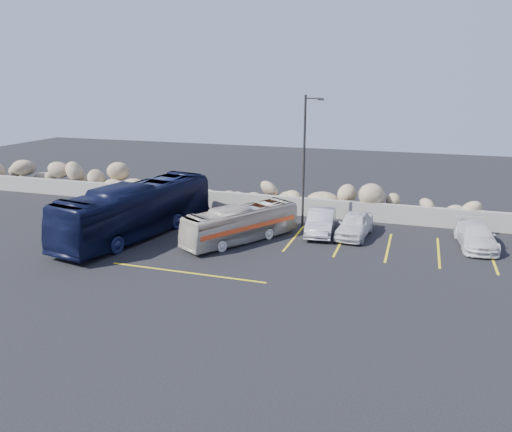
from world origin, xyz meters
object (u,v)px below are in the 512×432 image
(tour_coach, at_px, (137,210))
(car_b, at_px, (321,222))
(vintage_bus, at_px, (241,224))
(car_a, at_px, (355,225))
(car_c, at_px, (476,236))
(lamppost, at_px, (305,158))

(tour_coach, distance_m, car_b, 10.83)
(vintage_bus, distance_m, tour_coach, 6.21)
(car_a, xyz_separation_m, car_c, (6.55, 0.16, -0.06))
(car_a, height_order, car_b, car_b)
(lamppost, height_order, vintage_bus, lamppost)
(lamppost, relative_size, tour_coach, 0.72)
(tour_coach, bearing_deg, lamppost, 39.90)
(lamppost, bearing_deg, car_c, -5.36)
(vintage_bus, bearing_deg, lamppost, 87.78)
(car_b, bearing_deg, tour_coach, -165.26)
(car_c, bearing_deg, car_a, 175.45)
(lamppost, relative_size, car_b, 1.84)
(car_c, bearing_deg, car_b, 175.37)
(vintage_bus, distance_m, car_a, 6.65)
(lamppost, height_order, car_a, lamppost)
(lamppost, bearing_deg, vintage_bus, -123.88)
(car_b, xyz_separation_m, car_c, (8.53, 0.20, -0.07))
(tour_coach, xyz_separation_m, car_b, (10.11, 3.79, -0.84))
(lamppost, bearing_deg, tour_coach, -150.81)
(car_a, bearing_deg, lamppost, 167.31)
(lamppost, bearing_deg, car_b, -40.43)
(vintage_bus, distance_m, car_c, 12.90)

